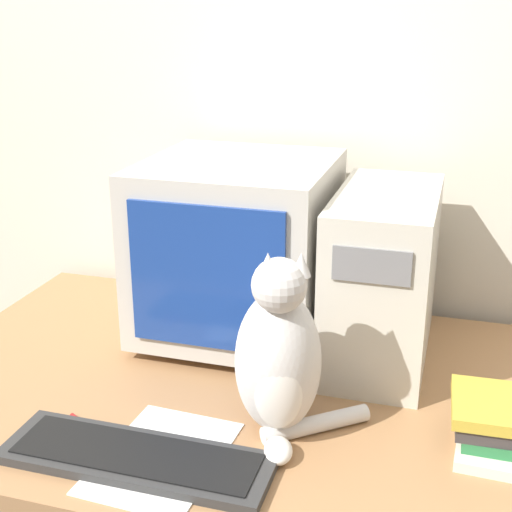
% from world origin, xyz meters
% --- Properties ---
extents(wall_back, '(7.00, 0.05, 2.50)m').
position_xyz_m(wall_back, '(0.00, 1.02, 1.25)').
color(wall_back, beige).
rests_on(wall_back, ground_plane).
extents(crt_monitor, '(0.43, 0.45, 0.44)m').
position_xyz_m(crt_monitor, '(-0.06, 0.71, 1.00)').
color(crt_monitor, '#BCB7AD').
rests_on(crt_monitor, desk).
extents(computer_tower, '(0.22, 0.45, 0.39)m').
position_xyz_m(computer_tower, '(0.29, 0.69, 0.97)').
color(computer_tower, beige).
rests_on(computer_tower, desk).
extents(keyboard, '(0.50, 0.16, 0.02)m').
position_xyz_m(keyboard, '(-0.07, 0.15, 0.78)').
color(keyboard, '#2D2D2D').
rests_on(keyboard, desk).
extents(cat, '(0.28, 0.26, 0.37)m').
position_xyz_m(cat, '(0.14, 0.32, 0.92)').
color(cat, silver).
rests_on(cat, desk).
extents(book_stack, '(0.17, 0.21, 0.09)m').
position_xyz_m(book_stack, '(0.54, 0.39, 0.82)').
color(book_stack, beige).
rests_on(book_stack, desk).
extents(pen, '(0.12, 0.07, 0.01)m').
position_xyz_m(pen, '(-0.21, 0.22, 0.78)').
color(pen, maroon).
rests_on(pen, desk).
extents(paper_sheet, '(0.22, 0.31, 0.00)m').
position_xyz_m(paper_sheet, '(-0.04, 0.17, 0.77)').
color(paper_sheet, white).
rests_on(paper_sheet, desk).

